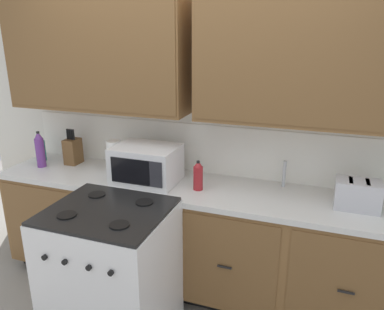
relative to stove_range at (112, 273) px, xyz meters
The scene contains 12 objects.
ground_plane 0.65m from the stove_range, 47.43° to the left, with size 8.00×8.00×0.00m, color gray.
wall_unit 1.44m from the stove_range, 69.68° to the left, with size 4.29×0.40×2.35m.
counter_run 0.70m from the stove_range, 64.09° to the left, with size 3.12×0.64×0.90m.
stove_range is the anchor object (origin of this frame).
microwave 0.82m from the stove_range, 91.40° to the left, with size 0.48×0.37×0.28m.
toaster 1.69m from the stove_range, 23.17° to the left, with size 0.28×0.18×0.19m.
knife_block 1.23m from the stove_range, 136.88° to the left, with size 0.11×0.14×0.31m.
sink_faucet 1.40m from the stove_range, 40.38° to the left, with size 0.02×0.02×0.20m, color #B2B5BA.
paper_towel_roll 0.97m from the stove_range, 117.41° to the left, with size 0.12×0.12×0.26m, color white.
bottle_red 0.89m from the stove_range, 54.53° to the left, with size 0.07×0.07×0.22m.
bottle_teal 1.44m from the stove_range, 147.05° to the left, with size 0.07×0.07×0.23m.
bottle_violet 1.31m from the stove_range, 149.71° to the left, with size 0.08×0.08×0.31m.
Camera 1 is at (0.91, -2.15, 1.99)m, focal length 35.03 mm.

